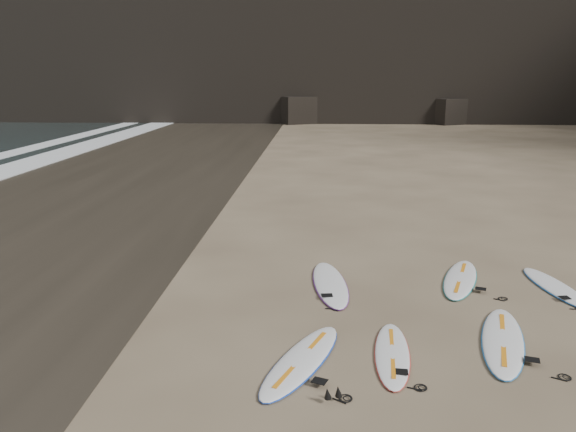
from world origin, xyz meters
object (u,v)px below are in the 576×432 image
(surfboard_1, at_px, (392,353))
(surfboard_2, at_px, (503,340))
(surfboard_5, at_px, (330,283))
(surfboard_6, at_px, (460,278))
(surfboard_7, at_px, (556,287))
(surfboard_0, at_px, (302,360))

(surfboard_1, xyz_separation_m, surfboard_2, (1.92, 0.56, 0.01))
(surfboard_5, height_order, surfboard_6, surfboard_5)
(surfboard_2, bearing_deg, surfboard_6, 105.96)
(surfboard_2, bearing_deg, surfboard_7, 69.69)
(surfboard_1, bearing_deg, surfboard_5, 112.64)
(surfboard_7, bearing_deg, surfboard_5, 172.36)
(surfboard_5, bearing_deg, surfboard_7, -5.24)
(surfboard_5, bearing_deg, surfboard_1, -79.01)
(surfboard_0, xyz_separation_m, surfboard_5, (0.51, 3.36, 0.00))
(surfboard_2, relative_size, surfboard_5, 0.99)
(surfboard_0, distance_m, surfboard_6, 5.10)
(surfboard_5, xyz_separation_m, surfboard_7, (4.76, 0.06, -0.01))
(surfboard_0, distance_m, surfboard_1, 1.48)
(surfboard_2, distance_m, surfboard_7, 3.20)
(surfboard_5, relative_size, surfboard_6, 1.05)
(surfboard_0, relative_size, surfboard_5, 0.95)
(surfboard_1, bearing_deg, surfboard_7, 44.98)
(surfboard_1, relative_size, surfboard_6, 0.85)
(surfboard_6, distance_m, surfboard_7, 1.93)
(surfboard_0, height_order, surfboard_7, surfboard_0)
(surfboard_0, relative_size, surfboard_6, 0.99)
(surfboard_0, height_order, surfboard_6, same)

